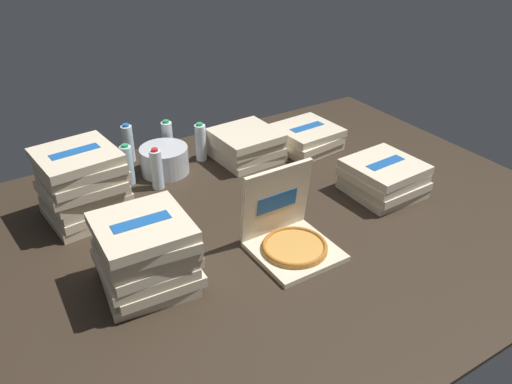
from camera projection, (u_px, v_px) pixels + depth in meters
The scene contains 13 objects.
ground_plane at pixel (268, 224), 2.74m from camera, with size 3.20×2.40×0.02m, color #2D2319.
open_pizza_box at pixel (289, 235), 2.50m from camera, with size 0.38×0.39×0.40m.
pizza_stack_center_near at pixel (384, 178), 2.95m from camera, with size 0.40×0.40×0.20m.
pizza_stack_right_near at pixel (82, 184), 2.69m from camera, with size 0.43×0.43×0.39m.
pizza_stack_center_far at pixel (246, 145), 3.32m from camera, with size 0.41×0.40×0.19m.
pizza_stack_left_mid at pixel (146, 253), 2.23m from camera, with size 0.43×0.43×0.34m.
pizza_stack_left_near at pixel (306, 138), 3.47m from camera, with size 0.43×0.43×0.15m.
ice_bucket at pixel (165, 160), 3.17m from camera, with size 0.29×0.29×0.16m, color #B7BABF.
water_bottle_0 at pixel (128, 165), 3.03m from camera, with size 0.07×0.07×0.25m.
water_bottle_1 at pixel (157, 169), 2.99m from camera, with size 0.07×0.07×0.25m.
water_bottle_2 at pixel (168, 140), 3.33m from camera, with size 0.07×0.07×0.25m.
water_bottle_3 at pixel (128, 143), 3.28m from camera, with size 0.07×0.07×0.25m.
water_bottle_4 at pixel (201, 142), 3.29m from camera, with size 0.07×0.07×0.25m.
Camera 1 is at (-1.26, -1.88, 1.54)m, focal length 36.55 mm.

